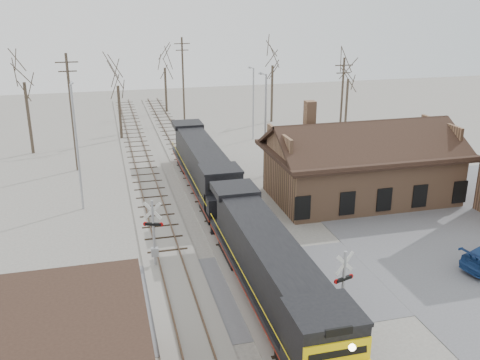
% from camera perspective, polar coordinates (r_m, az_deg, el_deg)
% --- Properties ---
extents(ground, '(140.00, 140.00, 0.00)m').
position_cam_1_polar(ground, '(30.83, 2.24, -11.63)').
color(ground, '#A59F95').
rests_on(ground, ground).
extents(road, '(60.00, 9.00, 0.03)m').
position_cam_1_polar(road, '(30.82, 2.24, -11.61)').
color(road, '#5E5E63').
rests_on(road, ground).
extents(track_main, '(3.40, 90.00, 0.24)m').
position_cam_1_polar(track_main, '(43.96, -3.40, -1.81)').
color(track_main, '#A59F95').
rests_on(track_main, ground).
extents(track_siding, '(3.40, 90.00, 0.24)m').
position_cam_1_polar(track_siding, '(43.39, -9.24, -2.33)').
color(track_siding, '#A59F95').
rests_on(track_siding, ground).
extents(depot, '(15.20, 9.31, 7.90)m').
position_cam_1_polar(depot, '(44.31, 12.72, 1.11)').
color(depot, '#986C4E').
rests_on(depot, ground).
extents(locomotive_lead, '(2.77, 18.56, 4.12)m').
position_cam_1_polar(locomotive_lead, '(27.77, 3.74, -10.24)').
color(locomotive_lead, black).
rests_on(locomotive_lead, ground).
extents(locomotive_trailing, '(2.77, 18.56, 3.90)m').
position_cam_1_polar(locomotive_trailing, '(44.60, -3.82, 1.34)').
color(locomotive_trailing, black).
rests_on(locomotive_trailing, ground).
extents(crossbuck_near, '(1.17, 0.44, 4.23)m').
position_cam_1_polar(crossbuck_near, '(27.18, 10.90, -11.74)').
color(crossbuck_near, '#A5A8AD').
rests_on(crossbuck_near, ground).
extents(crossbuck_far, '(1.19, 0.49, 4.34)m').
position_cam_1_polar(crossbuck_far, '(32.73, -9.17, -5.96)').
color(crossbuck_far, '#A5A8AD').
rests_on(crossbuck_far, ground).
extents(streetlight_a, '(0.25, 2.04, 9.71)m').
position_cam_1_polar(streetlight_a, '(41.91, -17.04, 3.97)').
color(streetlight_a, '#A5A8AD').
rests_on(streetlight_a, ground).
extents(streetlight_b, '(0.25, 2.04, 9.32)m').
position_cam_1_polar(streetlight_b, '(47.89, 2.68, 6.37)').
color(streetlight_b, '#A5A8AD').
rests_on(streetlight_b, ground).
extents(streetlight_c, '(0.25, 2.04, 8.14)m').
position_cam_1_polar(streetlight_c, '(61.07, 1.39, 8.60)').
color(streetlight_c, '#A5A8AD').
rests_on(streetlight_c, ground).
extents(utility_pole_a, '(2.00, 0.24, 10.90)m').
position_cam_1_polar(utility_pole_a, '(51.71, -17.51, 7.02)').
color(utility_pole_a, '#382D23').
rests_on(utility_pole_a, ground).
extents(utility_pole_b, '(2.00, 0.24, 10.79)m').
position_cam_1_polar(utility_pole_b, '(69.84, -6.09, 10.70)').
color(utility_pole_b, '#382D23').
rests_on(utility_pole_b, ground).
extents(utility_pole_c, '(2.00, 0.24, 9.54)m').
position_cam_1_polar(utility_pole_c, '(59.24, 10.80, 8.33)').
color(utility_pole_c, '#382D23').
rests_on(utility_pole_c, ground).
extents(tree_a, '(4.95, 4.95, 12.14)m').
position_cam_1_polar(tree_a, '(58.74, -22.19, 10.81)').
color(tree_a, '#382D23').
rests_on(tree_a, ground).
extents(tree_b, '(4.10, 4.10, 10.04)m').
position_cam_1_polar(tree_b, '(62.04, -12.97, 10.68)').
color(tree_b, '#382D23').
rests_on(tree_b, ground).
extents(tree_c, '(4.16, 4.16, 10.19)m').
position_cam_1_polar(tree_c, '(75.90, -8.06, 12.53)').
color(tree_c, '#382D23').
rests_on(tree_c, ground).
extents(tree_d, '(4.86, 4.86, 11.91)m').
position_cam_1_polar(tree_d, '(69.38, 3.51, 13.09)').
color(tree_d, '#382D23').
rests_on(tree_d, ground).
extents(tree_e, '(3.89, 3.89, 9.53)m').
position_cam_1_polar(tree_e, '(69.05, 11.51, 11.30)').
color(tree_e, '#382D23').
rests_on(tree_e, ground).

